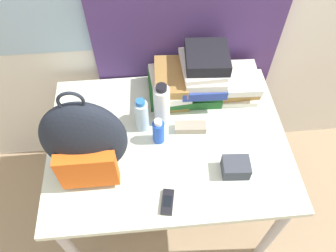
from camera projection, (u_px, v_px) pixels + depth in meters
desk at (168, 149)px, 1.61m from camera, size 1.12×0.84×0.74m
backpack at (85, 143)px, 1.28m from camera, size 0.33×0.19×0.49m
book_stack_left at (170, 85)px, 1.64m from camera, size 0.21×0.29×0.16m
book_stack_center at (203, 74)px, 1.60m from camera, size 0.24×0.27×0.27m
book_stack_right at (236, 82)px, 1.68m from camera, size 0.23×0.26×0.12m
water_bottle at (142, 115)px, 1.51m from camera, size 0.06×0.06×0.19m
sports_bottle at (162, 105)px, 1.52m from camera, size 0.08×0.08×0.24m
sunscreen_bottle at (159, 131)px, 1.48m from camera, size 0.05×0.05×0.15m
cell_phone at (167, 202)px, 1.34m from camera, size 0.07×0.12×0.02m
sunglasses_case at (190, 127)px, 1.56m from camera, size 0.15×0.07×0.04m
camera_pouch at (236, 167)px, 1.41m from camera, size 0.12×0.10×0.07m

